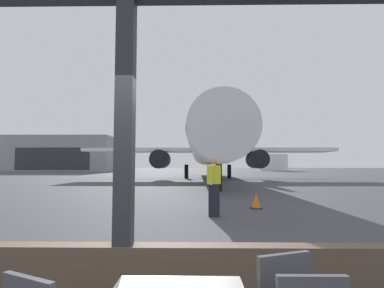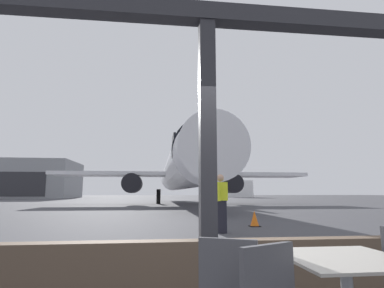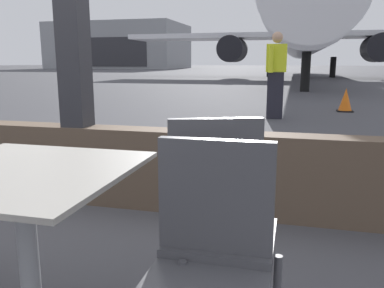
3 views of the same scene
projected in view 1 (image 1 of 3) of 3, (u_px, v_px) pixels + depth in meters
ground_plane at (191, 175)px, 43.10m from camera, size 220.00×220.00×0.00m
window_frame at (124, 183)px, 3.30m from camera, size 7.46×0.24×3.66m
airplane at (208, 147)px, 31.22m from camera, size 26.37×35.89×10.25m
ground_crew_worker at (214, 186)px, 8.71m from camera, size 0.40×0.53×1.74m
traffic_cone at (256, 201)px, 10.24m from camera, size 0.36×0.36×0.55m
distant_hangar at (68, 154)px, 74.38m from camera, size 24.03×16.55×8.32m
fuel_storage_tank at (273, 163)px, 77.27m from camera, size 7.38×7.38×4.24m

